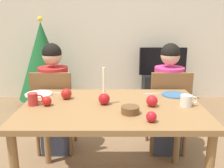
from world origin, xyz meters
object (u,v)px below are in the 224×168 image
at_px(tv_stand, 161,88).
at_px(apple_by_right_mug, 66,94).
at_px(tv, 163,61).
at_px(apple_near_candle, 47,101).
at_px(dining_table, 112,115).
at_px(christmas_tree, 43,61).
at_px(plate_left, 39,94).
at_px(plate_right, 174,95).
at_px(mug_left, 33,99).
at_px(candle_centerpiece, 104,97).
at_px(apple_by_left_plate, 152,101).
at_px(apple_far_edge, 151,117).
at_px(chair_left, 54,107).
at_px(chair_right, 168,107).
at_px(bowl_walnuts, 130,110).
at_px(person_right_child, 168,101).
at_px(mug_right, 187,101).
at_px(person_left_child, 55,101).

distance_m(tv_stand, apple_by_right_mug, 2.53).
relative_size(tv, apple_near_candle, 10.78).
relative_size(dining_table, tv_stand, 2.19).
xyz_separation_m(christmas_tree, plate_left, (0.47, -1.86, 0.01)).
height_order(tv, plate_right, tv).
distance_m(tv_stand, mug_left, 2.78).
bearing_deg(candle_centerpiece, apple_near_candle, -175.75).
bearing_deg(apple_by_left_plate, apple_far_edge, -99.52).
relative_size(christmas_tree, plate_right, 6.89).
xyz_separation_m(chair_left, apple_near_candle, (0.10, -0.61, 0.27)).
distance_m(chair_right, bowl_walnuts, 0.93).
bearing_deg(tv, candle_centerpiece, -111.97).
bearing_deg(apple_by_left_plate, person_right_child, 67.23).
xyz_separation_m(plate_left, mug_right, (1.22, -0.30, 0.04)).
xyz_separation_m(chair_left, apple_far_edge, (0.86, -0.92, 0.27)).
bearing_deg(apple_by_left_plate, chair_right, 66.18).
height_order(dining_table, tv, tv).
height_order(tv, mug_right, tv).
bearing_deg(apple_far_edge, bowl_walnuts, 130.46).
xyz_separation_m(candle_centerpiece, plate_left, (-0.59, 0.25, -0.06)).
distance_m(person_right_child, plate_right, 0.42).
xyz_separation_m(chair_right, person_right_child, (-0.00, 0.03, 0.06)).
height_order(plate_left, bowl_walnuts, bowl_walnuts).
bearing_deg(chair_right, tv, 80.85).
relative_size(chair_left, apple_near_candle, 12.28).
xyz_separation_m(chair_left, christmas_tree, (-0.52, 1.53, 0.24)).
xyz_separation_m(person_right_child, bowl_walnuts, (-0.45, -0.81, 0.21)).
bearing_deg(plate_left, apple_far_edge, -33.26).
bearing_deg(chair_left, chair_right, 0.00).
xyz_separation_m(person_right_child, plate_left, (-1.23, -0.36, 0.19)).
height_order(tv, apple_by_left_plate, tv).
height_order(person_left_child, plate_right, person_left_child).
bearing_deg(person_left_child, bowl_walnuts, -47.82).
relative_size(chair_right, plate_left, 3.81).
height_order(plate_right, mug_right, mug_right).
bearing_deg(mug_left, christmas_tree, 103.35).
bearing_deg(apple_near_candle, mug_left, 172.75).
xyz_separation_m(chair_left, apple_by_left_plate, (0.91, -0.63, 0.28)).
relative_size(dining_table, mug_right, 10.54).
xyz_separation_m(chair_left, person_left_child, (0.00, 0.03, 0.06)).
height_order(chair_left, candle_centerpiece, candle_centerpiece).
bearing_deg(apple_by_right_mug, apple_by_left_plate, -14.77).
relative_size(dining_table, chair_right, 1.56).
relative_size(person_right_child, apple_by_left_plate, 13.19).
bearing_deg(christmas_tree, person_left_child, -70.97).
height_order(plate_left, mug_right, mug_right).
relative_size(plate_left, apple_far_edge, 3.33).
xyz_separation_m(chair_right, apple_by_left_plate, (-0.28, -0.63, 0.28)).
height_order(christmas_tree, mug_left, christmas_tree).
xyz_separation_m(tv, apple_by_right_mug, (-1.24, -2.14, 0.08)).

